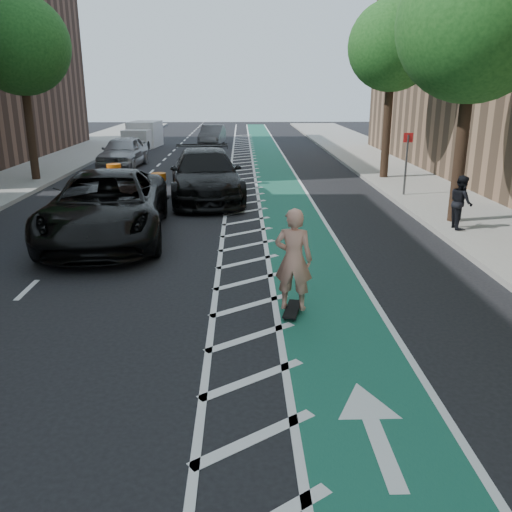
{
  "coord_description": "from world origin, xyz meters",
  "views": [
    {
      "loc": [
        1.36,
        -8.44,
        4.11
      ],
      "look_at": [
        1.62,
        1.17,
        1.1
      ],
      "focal_mm": 38.0,
      "sensor_mm": 36.0,
      "label": 1
    }
  ],
  "objects_px": {
    "skateboarder": "(293,259)",
    "suv_far": "(206,175)",
    "barrel_a": "(133,206)",
    "suv_near": "(107,206)"
  },
  "relations": [
    {
      "from": "skateboarder",
      "to": "suv_far",
      "type": "height_order",
      "value": "skateboarder"
    },
    {
      "from": "suv_far",
      "to": "barrel_a",
      "type": "bearing_deg",
      "value": -131.84
    },
    {
      "from": "suv_near",
      "to": "barrel_a",
      "type": "height_order",
      "value": "suv_near"
    },
    {
      "from": "skateboarder",
      "to": "suv_far",
      "type": "distance_m",
      "value": 11.32
    },
    {
      "from": "suv_far",
      "to": "suv_near",
      "type": "bearing_deg",
      "value": -119.3
    },
    {
      "from": "barrel_a",
      "to": "suv_near",
      "type": "bearing_deg",
      "value": -94.47
    },
    {
      "from": "suv_far",
      "to": "barrel_a",
      "type": "xyz_separation_m",
      "value": [
        -2.2,
        -3.07,
        -0.54
      ]
    },
    {
      "from": "skateboarder",
      "to": "suv_near",
      "type": "xyz_separation_m",
      "value": [
        -4.7,
        5.45,
        -0.15
      ]
    },
    {
      "from": "suv_near",
      "to": "suv_far",
      "type": "distance_m",
      "value": 6.12
    },
    {
      "from": "suv_near",
      "to": "barrel_a",
      "type": "relative_size",
      "value": 8.29
    }
  ]
}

